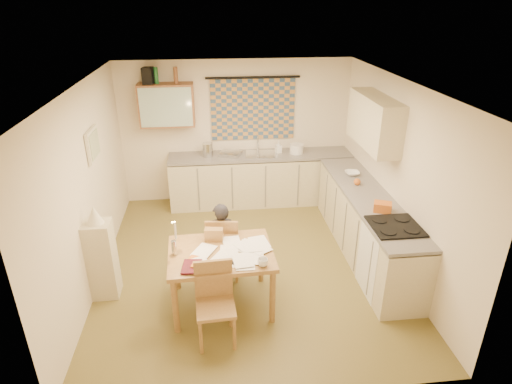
{
  "coord_description": "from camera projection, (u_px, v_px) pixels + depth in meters",
  "views": [
    {
      "loc": [
        -0.45,
        -5.06,
        3.44
      ],
      "look_at": [
        0.13,
        0.2,
        1.01
      ],
      "focal_mm": 30.0,
      "sensor_mm": 36.0,
      "label": 1
    }
  ],
  "objects": [
    {
      "name": "book",
      "position": [
        187.0,
        260.0,
        4.77
      ],
      "size": [
        0.33,
        0.34,
        0.02
      ],
      "primitive_type": "imported",
      "rotation": [
        0.0,
        0.0,
        -0.43
      ],
      "color": "#C7621E",
      "rests_on": "dining_table"
    },
    {
      "name": "papers",
      "position": [
        239.0,
        252.0,
        4.91
      ],
      "size": [
        1.0,
        0.76,
        0.02
      ],
      "rotation": [
        0.0,
        0.0,
        0.04
      ],
      "color": "white",
      "rests_on": "dining_table"
    },
    {
      "name": "soap_bottle",
      "position": [
        279.0,
        147.0,
        7.5
      ],
      "size": [
        0.14,
        0.14,
        0.21
      ],
      "primitive_type": "imported",
      "rotation": [
        0.0,
        0.0,
        0.24
      ],
      "color": "white",
      "rests_on": "counter_back"
    },
    {
      "name": "tap",
      "position": [
        258.0,
        144.0,
        7.57
      ],
      "size": [
        0.04,
        0.04,
        0.28
      ],
      "primitive_type": "cylinder",
      "rotation": [
        0.0,
        0.0,
        -0.27
      ],
      "color": "silver",
      "rests_on": "counter_back"
    },
    {
      "name": "chair_far",
      "position": [
        224.0,
        257.0,
        5.68
      ],
      "size": [
        0.46,
        0.46,
        0.91
      ],
      "rotation": [
        0.0,
        0.0,
        3.02
      ],
      "color": "brown",
      "rests_on": "floor"
    },
    {
      "name": "bowl",
      "position": [
        352.0,
        173.0,
        6.6
      ],
      "size": [
        0.24,
        0.24,
        0.05
      ],
      "primitive_type": "imported",
      "rotation": [
        0.0,
        0.0,
        -0.04
      ],
      "color": "white",
      "rests_on": "counter_right"
    },
    {
      "name": "stove",
      "position": [
        390.0,
        259.0,
        5.31
      ],
      "size": [
        0.61,
        0.61,
        0.94
      ],
      "color": "white",
      "rests_on": "floor"
    },
    {
      "name": "wall_cabinet",
      "position": [
        167.0,
        105.0,
        7.07
      ],
      "size": [
        0.9,
        0.34,
        0.7
      ],
      "primitive_type": "cube",
      "color": "brown",
      "rests_on": "wall_back"
    },
    {
      "name": "window_blind",
      "position": [
        253.0,
        110.0,
        7.4
      ],
      "size": [
        1.45,
        0.03,
        1.05
      ],
      "primitive_type": "cube",
      "color": "#314D6E",
      "rests_on": "wall_back"
    },
    {
      "name": "person",
      "position": [
        221.0,
        242.0,
        5.52
      ],
      "size": [
        0.47,
        0.36,
        1.1
      ],
      "primitive_type": "imported",
      "rotation": [
        0.0,
        0.0,
        3.27
      ],
      "color": "black",
      "rests_on": "floor"
    },
    {
      "name": "wall_cabinet_glass",
      "position": [
        166.0,
        107.0,
        6.91
      ],
      "size": [
        0.84,
        0.02,
        0.64
      ],
      "primitive_type": "cube",
      "color": "#99B2A5",
      "rests_on": "wall_back"
    },
    {
      "name": "shelf_stand",
      "position": [
        102.0,
        260.0,
        5.22
      ],
      "size": [
        0.32,
        0.3,
        1.02
      ],
      "primitive_type": "cube",
      "color": "#BDB189",
      "rests_on": "floor"
    },
    {
      "name": "ceiling",
      "position": [
        247.0,
        83.0,
        5.01
      ],
      "size": [
        4.0,
        4.5,
        0.02
      ],
      "primitive_type": "cube",
      "color": "white",
      "rests_on": "floor"
    },
    {
      "name": "letter_rack",
      "position": [
        214.0,
        235.0,
        5.14
      ],
      "size": [
        0.23,
        0.13,
        0.16
      ],
      "primitive_type": "cube",
      "rotation": [
        0.0,
        0.0,
        -0.14
      ],
      "color": "brown",
      "rests_on": "dining_table"
    },
    {
      "name": "kettle",
      "position": [
        208.0,
        150.0,
        7.33
      ],
      "size": [
        0.22,
        0.22,
        0.24
      ],
      "primitive_type": "cylinder",
      "rotation": [
        0.0,
        0.0,
        0.25
      ],
      "color": "silver",
      "rests_on": "counter_back"
    },
    {
      "name": "wall_left",
      "position": [
        88.0,
        189.0,
        5.33
      ],
      "size": [
        0.02,
        4.5,
        2.5
      ],
      "primitive_type": "cube",
      "color": "beige",
      "rests_on": "floor"
    },
    {
      "name": "floor",
      "position": [
        249.0,
        263.0,
        6.06
      ],
      "size": [
        4.0,
        4.5,
        0.02
      ],
      "primitive_type": "cube",
      "color": "brown",
      "rests_on": "ground"
    },
    {
      "name": "magazine",
      "position": [
        182.0,
        267.0,
        4.64
      ],
      "size": [
        0.27,
        0.32,
        0.03
      ],
      "primitive_type": "imported",
      "rotation": [
        0.0,
        0.0,
        -0.12
      ],
      "color": "maroon",
      "rests_on": "dining_table"
    },
    {
      "name": "framed_print",
      "position": [
        93.0,
        144.0,
        5.51
      ],
      "size": [
        0.04,
        0.5,
        0.4
      ],
      "primitive_type": "cube",
      "color": "beige",
      "rests_on": "wall_left"
    },
    {
      "name": "dining_table",
      "position": [
        222.0,
        278.0,
        5.1
      ],
      "size": [
        1.24,
        0.97,
        0.75
      ],
      "rotation": [
        0.0,
        0.0,
        0.04
      ],
      "color": "brown",
      "rests_on": "floor"
    },
    {
      "name": "wall_right",
      "position": [
        397.0,
        175.0,
        5.73
      ],
      "size": [
        0.02,
        4.5,
        2.5
      ],
      "primitive_type": "cube",
      "color": "beige",
      "rests_on": "floor"
    },
    {
      "name": "orange_box",
      "position": [
        197.0,
        267.0,
        4.64
      ],
      "size": [
        0.14,
        0.11,
        0.04
      ],
      "primitive_type": "cube",
      "rotation": [
        0.0,
        0.0,
        -0.29
      ],
      "color": "#C7621E",
      "rests_on": "dining_table"
    },
    {
      "name": "lampshade",
      "position": [
        94.0,
        215.0,
        4.96
      ],
      "size": [
        0.2,
        0.2,
        0.22
      ],
      "primitive_type": "cone",
      "color": "beige",
      "rests_on": "shelf_stand"
    },
    {
      "name": "bottle_brown",
      "position": [
        176.0,
        75.0,
        6.88
      ],
      "size": [
        0.07,
        0.07,
        0.26
      ],
      "primitive_type": "cylinder",
      "rotation": [
        0.0,
        0.0,
        -0.0
      ],
      "color": "brown",
      "rests_on": "wall_cabinet"
    },
    {
      "name": "upper_cabinet_right",
      "position": [
        374.0,
        121.0,
        5.96
      ],
      "size": [
        0.34,
        1.3,
        0.7
      ],
      "primitive_type": "cube",
      "color": "#BDB189",
      "rests_on": "wall_right"
    },
    {
      "name": "curtain_rod",
      "position": [
        253.0,
        77.0,
        7.15
      ],
      "size": [
        1.6,
        0.04,
        0.04
      ],
      "primitive_type": "cylinder",
      "rotation": [
        0.0,
        1.57,
        0.0
      ],
      "color": "black",
      "rests_on": "wall_back"
    },
    {
      "name": "sink",
      "position": [
        262.0,
        156.0,
        7.49
      ],
      "size": [
        0.59,
        0.5,
        0.1
      ],
      "primitive_type": "cube",
      "rotation": [
        0.0,
        0.0,
        -0.1
      ],
      "color": "silver",
      "rests_on": "counter_back"
    },
    {
      "name": "candle_flame",
      "position": [
        172.0,
        223.0,
        4.73
      ],
      "size": [
        0.02,
        0.02,
        0.02
      ],
      "primitive_type": "sphere",
      "color": "#FFCC66",
      "rests_on": "dining_table"
    },
    {
      "name": "counter_back",
      "position": [
        263.0,
        179.0,
        7.67
      ],
      "size": [
        3.3,
        0.62,
        0.92
      ],
      "color": "#BDB189",
      "rests_on": "floor"
    },
    {
      "name": "mug",
      "position": [
        263.0,
        262.0,
        4.66
      ],
      "size": [
        0.18,
        0.18,
        0.09
      ],
      "primitive_type": "imported",
      "rotation": [
        0.0,
        0.0,
        0.3
      ],
      "color": "white",
      "rests_on": "dining_table"
    },
    {
      "name": "dish_rack",
      "position": [
        230.0,
        154.0,
        7.41
      ],
      "size": [
        0.44,
        0.42,
        0.06
      ],
      "primitive_type": "cube",
      "rotation": [
        0.0,
        0.0,
        -0.42
      ],
      "color": "silver",
      "rests_on": "counter_back"
    },
    {
      "name": "chair_near",
      "position": [
        216.0,
        318.0,
        4.61
      ],
      "size": [
        0.43,
        0.43,
        0.91
      ],
      "rotation": [
        0.0,
        0.0,
        0.05
      ],
      "color": "brown",
      "rests_on": "floor"
    },
    {
      "name": "orange_bag",
      "position": [
        383.0,
        207.0,
        5.48
      ],
      "size": [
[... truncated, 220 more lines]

